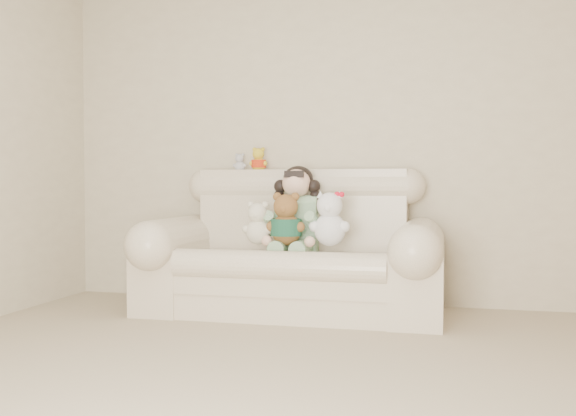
% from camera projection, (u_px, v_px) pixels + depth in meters
% --- Properties ---
extents(floor, '(5.00, 5.00, 0.00)m').
position_uv_depth(floor, '(251.00, 412.00, 2.60)').
color(floor, '#81745B').
rests_on(floor, ground).
extents(wall_back, '(4.50, 0.00, 4.50)m').
position_uv_depth(wall_back, '(347.00, 134.00, 4.98)').
color(wall_back, beige).
rests_on(wall_back, ground).
extents(sofa, '(2.10, 0.95, 1.03)m').
position_uv_depth(sofa, '(291.00, 241.00, 4.59)').
color(sofa, '#FFEACD').
rests_on(sofa, floor).
extents(seated_child, '(0.42, 0.50, 0.64)m').
position_uv_depth(seated_child, '(297.00, 209.00, 4.65)').
color(seated_child, '#2A792D').
rests_on(seated_child, sofa).
extents(brown_teddy, '(0.29, 0.24, 0.42)m').
position_uv_depth(brown_teddy, '(286.00, 214.00, 4.44)').
color(brown_teddy, brown).
rests_on(brown_teddy, sofa).
extents(white_cat, '(0.28, 0.22, 0.44)m').
position_uv_depth(white_cat, '(330.00, 213.00, 4.39)').
color(white_cat, white).
rests_on(white_cat, sofa).
extents(cream_teddy, '(0.25, 0.20, 0.35)m').
position_uv_depth(cream_teddy, '(258.00, 219.00, 4.50)').
color(cream_teddy, '#EFE6CF').
rests_on(cream_teddy, sofa).
extents(yellow_mini_bear, '(0.16, 0.13, 0.22)m').
position_uv_depth(yellow_mini_bear, '(259.00, 157.00, 5.02)').
color(yellow_mini_bear, yellow).
rests_on(yellow_mini_bear, sofa).
extents(grey_mini_plush, '(0.13, 0.11, 0.17)m').
position_uv_depth(grey_mini_plush, '(240.00, 161.00, 5.06)').
color(grey_mini_plush, silver).
rests_on(grey_mini_plush, sofa).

